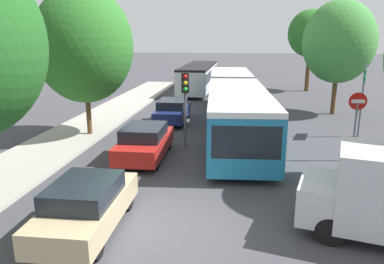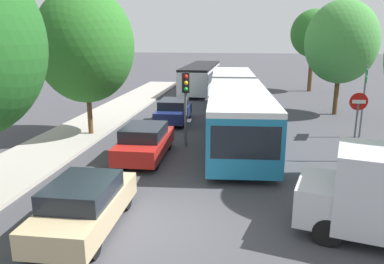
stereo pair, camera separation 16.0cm
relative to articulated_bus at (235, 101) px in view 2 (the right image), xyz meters
name	(u,v)px [view 2 (the right image)]	position (x,y,z in m)	size (l,w,h in m)	color
ground_plane	(154,227)	(-1.73, -11.62, -1.49)	(200.00, 200.00, 0.00)	#3D3D42
kerb_strip_left	(104,117)	(-8.03, 1.06, -1.42)	(3.20, 35.36, 0.14)	#9E998E
articulated_bus	(235,101)	(0.00, 0.00, 0.00)	(3.86, 17.55, 2.58)	teal
city_bus_rear	(201,76)	(-3.56, 13.74, -0.12)	(2.56, 11.03, 2.37)	silver
queued_car_tan	(84,205)	(-3.51, -11.98, -0.79)	(1.74, 3.98, 1.38)	tan
queued_car_red	(145,142)	(-3.50, -6.01, -0.78)	(1.78, 4.09, 1.41)	#B21E19
queued_car_navy	(174,111)	(-3.59, 0.72, -0.80)	(1.71, 3.93, 1.36)	navy
traffic_light	(186,93)	(-2.10, -4.06, 1.01)	(0.37, 0.39, 3.40)	#56595E
no_entry_sign	(357,116)	(4.97, -5.19, 0.38)	(0.70, 0.08, 2.82)	#56595E
direction_sign_post	(365,87)	(6.31, -1.25, 1.06)	(0.41, 1.37, 3.60)	#56595E
tree_left_mid	(86,48)	(-7.15, -2.88, 2.88)	(4.73, 4.73, 7.28)	#51381E
tree_right_mid	(340,44)	(6.26, 4.42, 2.95)	(4.44, 4.44, 7.14)	#51381E
tree_right_far	(314,34)	(6.30, 14.91, 3.62)	(3.98, 3.98, 7.23)	#51381E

